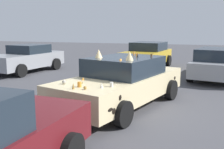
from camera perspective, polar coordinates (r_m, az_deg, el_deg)
name	(u,v)px	position (r m, az deg, el deg)	size (l,w,h in m)	color
ground_plane	(122,105)	(7.80, 2.11, -6.65)	(60.00, 60.00, 0.00)	#47474C
art_car_decorated	(122,82)	(7.65, 2.26, -1.52)	(4.94, 3.02, 1.64)	beige
parked_sedan_near_right	(147,55)	(15.17, 7.55, 4.24)	(4.21, 2.52, 1.43)	gold
parked_sedan_far_right	(218,63)	(12.55, 21.93, 2.25)	(4.70, 2.64, 1.37)	gray
parked_sedan_behind_left	(27,58)	(14.27, -17.85, 3.32)	(4.28, 2.42, 1.38)	gray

